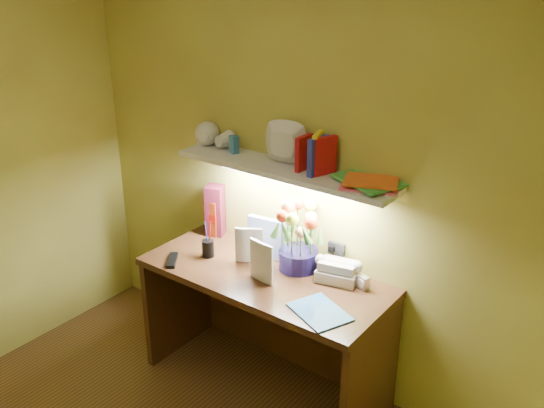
# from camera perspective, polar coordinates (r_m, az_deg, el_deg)

# --- Properties ---
(desk) EXTENTS (1.40, 0.60, 0.75)m
(desk) POSITION_cam_1_polar(r_m,az_deg,el_deg) (3.52, -0.71, -11.88)
(desk) COLOR #3D2210
(desk) RESTS_ON ground
(flower_bouquet) EXTENTS (0.31, 0.31, 0.39)m
(flower_bouquet) POSITION_cam_1_polar(r_m,az_deg,el_deg) (3.29, 2.54, -3.07)
(flower_bouquet) COLOR #130E39
(flower_bouquet) RESTS_ON desk
(telephone) EXTENTS (0.25, 0.21, 0.13)m
(telephone) POSITION_cam_1_polar(r_m,az_deg,el_deg) (3.25, 6.26, -6.11)
(telephone) COLOR beige
(telephone) RESTS_ON desk
(desk_clock) EXTENTS (0.08, 0.06, 0.07)m
(desk_clock) POSITION_cam_1_polar(r_m,az_deg,el_deg) (3.21, 8.51, -7.27)
(desk_clock) COLOR silver
(desk_clock) RESTS_ON desk
(whisky_bottle) EXTENTS (0.09, 0.09, 0.29)m
(whisky_bottle) POSITION_cam_1_polar(r_m,az_deg,el_deg) (3.71, -5.59, -0.85)
(whisky_bottle) COLOR #A0300B
(whisky_bottle) RESTS_ON desk
(whisky_box) EXTENTS (0.13, 0.13, 0.32)m
(whisky_box) POSITION_cam_1_polar(r_m,az_deg,el_deg) (3.72, -5.37, -0.60)
(whisky_box) COLOR #4E111D
(whisky_box) RESTS_ON desk
(pen_cup) EXTENTS (0.09, 0.09, 0.17)m
(pen_cup) POSITION_cam_1_polar(r_m,az_deg,el_deg) (3.48, -6.06, -3.66)
(pen_cup) COLOR black
(pen_cup) RESTS_ON desk
(art_card) EXTENTS (0.23, 0.07, 0.23)m
(art_card) POSITION_cam_1_polar(r_m,az_deg,el_deg) (3.46, -0.63, -3.17)
(art_card) COLOR silver
(art_card) RESTS_ON desk
(tv_remote) EXTENTS (0.14, 0.16, 0.02)m
(tv_remote) POSITION_cam_1_polar(r_m,az_deg,el_deg) (3.48, -9.36, -5.24)
(tv_remote) COLOR black
(tv_remote) RESTS_ON desk
(blue_folder) EXTENTS (0.35, 0.31, 0.01)m
(blue_folder) POSITION_cam_1_polar(r_m,az_deg,el_deg) (3.00, 4.50, -10.09)
(blue_folder) COLOR teal
(blue_folder) RESTS_ON desk
(desk_book_a) EXTENTS (0.15, 0.09, 0.21)m
(desk_book_a) POSITION_cam_1_polar(r_m,az_deg,el_deg) (3.40, -3.49, -3.85)
(desk_book_a) COLOR beige
(desk_book_a) RESTS_ON desk
(desk_book_b) EXTENTS (0.17, 0.04, 0.23)m
(desk_book_b) POSITION_cam_1_polar(r_m,az_deg,el_deg) (3.25, -2.06, -4.96)
(desk_book_b) COLOR silver
(desk_book_b) RESTS_ON desk
(wall_shelf) EXTENTS (1.33, 0.35, 0.25)m
(wall_shelf) POSITION_cam_1_polar(r_m,az_deg,el_deg) (3.22, 1.03, 3.94)
(wall_shelf) COLOR silver
(wall_shelf) RESTS_ON ground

